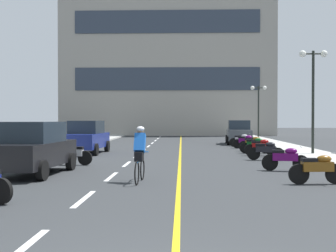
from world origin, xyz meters
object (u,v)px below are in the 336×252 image
(motorcycle_8, at_px, (255,145))
(cyclist_rider, at_px, (140,153))
(parked_car_mid, at_px, (87,137))
(parked_car_far, at_px, (239,132))
(motorcycle_4, at_px, (286,158))
(street_lamp_far, at_px, (259,100))
(motorcycle_10, at_px, (246,141))
(motorcycle_5, at_px, (72,154))
(street_lamp_mid, at_px, (313,79))
(parked_car_near, at_px, (34,148))
(motorcycle_9, at_px, (253,143))
(motorcycle_11, at_px, (242,140))
(motorcycle_7, at_px, (261,147))
(motorcycle_3, at_px, (318,168))
(motorcycle_6, at_px, (266,150))

(motorcycle_8, xyz_separation_m, cyclist_rider, (-5.36, -11.14, 0.41))
(parked_car_mid, bearing_deg, cyclist_rider, -69.57)
(parked_car_far, relative_size, motorcycle_4, 2.57)
(street_lamp_far, relative_size, motorcycle_10, 2.82)
(parked_car_mid, xyz_separation_m, motorcycle_5, (0.73, -6.04, -0.44))
(street_lamp_mid, distance_m, street_lamp_far, 16.68)
(parked_car_near, distance_m, motorcycle_9, 14.65)
(motorcycle_9, xyz_separation_m, motorcycle_11, (-0.11, 4.11, 0.00))
(parked_car_mid, height_order, motorcycle_10, parked_car_mid)
(motorcycle_7, xyz_separation_m, motorcycle_10, (0.05, 5.65, 0.00))
(motorcycle_3, distance_m, motorcycle_4, 3.21)
(parked_car_near, bearing_deg, parked_car_mid, 91.31)
(street_lamp_far, distance_m, motorcycle_9, 14.16)
(motorcycle_6, xyz_separation_m, cyclist_rider, (-5.17, -7.08, 0.41))
(motorcycle_3, xyz_separation_m, motorcycle_5, (-8.53, 5.00, 0.00))
(street_lamp_mid, xyz_separation_m, motorcycle_10, (-2.68, 5.50, -3.55))
(street_lamp_mid, xyz_separation_m, motorcycle_9, (-2.59, 3.15, -3.55))
(motorcycle_11, bearing_deg, motorcycle_10, -89.57)
(street_lamp_mid, relative_size, parked_car_mid, 1.26)
(street_lamp_far, height_order, motorcycle_6, street_lamp_far)
(motorcycle_6, bearing_deg, motorcycle_4, -91.20)
(parked_car_mid, xyz_separation_m, motorcycle_11, (9.44, 6.23, -0.44))
(motorcycle_4, relative_size, motorcycle_9, 0.98)
(motorcycle_8, distance_m, motorcycle_11, 5.88)
(motorcycle_9, bearing_deg, street_lamp_mid, -50.57)
(parked_car_mid, xyz_separation_m, motorcycle_10, (9.45, 4.48, -0.44))
(parked_car_near, bearing_deg, motorcycle_3, -11.79)
(motorcycle_4, bearing_deg, parked_car_mid, 139.29)
(parked_car_mid, relative_size, motorcycle_9, 2.51)
(parked_car_mid, xyz_separation_m, cyclist_rider, (4.02, -10.79, -0.03))
(motorcycle_8, distance_m, motorcycle_9, 1.78)
(motorcycle_8, bearing_deg, motorcycle_4, -91.91)
(parked_car_near, relative_size, parked_car_mid, 1.01)
(motorcycle_8, relative_size, motorcycle_11, 1.00)
(street_lamp_far, bearing_deg, parked_car_near, -115.91)
(motorcycle_6, distance_m, cyclist_rider, 8.77)
(motorcycle_8, bearing_deg, parked_car_near, -133.97)
(street_lamp_mid, relative_size, parked_car_far, 1.25)
(motorcycle_4, height_order, motorcycle_10, same)
(parked_car_far, height_order, motorcycle_11, parked_car_far)
(motorcycle_3, distance_m, cyclist_rider, 5.27)
(motorcycle_10, height_order, cyclist_rider, cyclist_rider)
(motorcycle_8, bearing_deg, motorcycle_7, -88.78)
(cyclist_rider, bearing_deg, motorcycle_5, 124.69)
(motorcycle_5, height_order, motorcycle_9, same)
(parked_car_mid, xyz_separation_m, motorcycle_4, (9.10, -7.83, -0.44))
(street_lamp_mid, xyz_separation_m, cyclist_rider, (-8.12, -9.77, -3.14))
(street_lamp_mid, relative_size, motorcycle_3, 3.16)
(parked_car_mid, relative_size, motorcycle_8, 2.51)
(street_lamp_mid, bearing_deg, motorcycle_4, -114.01)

